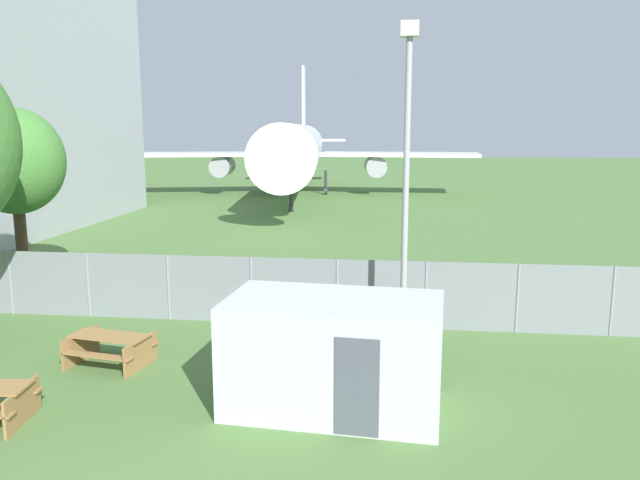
# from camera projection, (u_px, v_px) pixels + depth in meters

# --- Properties ---
(perimeter_fence) EXTENTS (56.07, 0.07, 1.99)m
(perimeter_fence) POSITION_uv_depth(u_px,v_px,m) (251.00, 290.00, 18.40)
(perimeter_fence) COLOR gray
(perimeter_fence) RESTS_ON ground
(airplane) EXTENTS (30.96, 38.73, 11.87)m
(airplane) POSITION_uv_depth(u_px,v_px,m) (298.00, 148.00, 52.38)
(airplane) COLOR white
(airplane) RESTS_ON ground
(portable_cabin) EXTENTS (4.51, 2.72, 2.32)m
(portable_cabin) POSITION_uv_depth(u_px,v_px,m) (334.00, 354.00, 12.75)
(portable_cabin) COLOR silver
(portable_cabin) RESTS_ON ground
(picnic_bench_open_grass) EXTENTS (2.10, 1.70, 0.76)m
(picnic_bench_open_grass) POSITION_uv_depth(u_px,v_px,m) (110.00, 346.00, 15.19)
(picnic_bench_open_grass) COLOR olive
(picnic_bench_open_grass) RESTS_ON ground
(tree_left_of_cabin) EXTENTS (3.39, 3.39, 6.44)m
(tree_left_of_cabin) POSITION_uv_depth(u_px,v_px,m) (15.00, 162.00, 21.81)
(tree_left_of_cabin) COLOR #4C3823
(tree_left_of_cabin) RESTS_ON ground
(light_mast) EXTENTS (0.44, 0.44, 8.27)m
(light_mast) POSITION_uv_depth(u_px,v_px,m) (407.00, 156.00, 15.69)
(light_mast) COLOR #99999E
(light_mast) RESTS_ON ground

